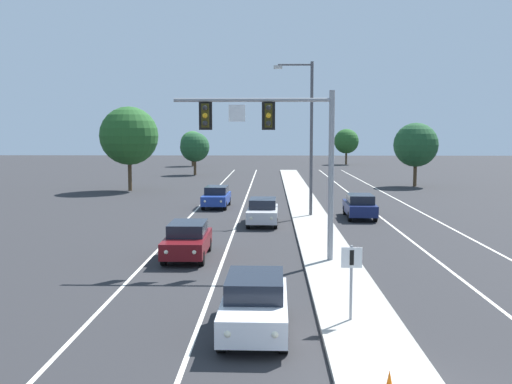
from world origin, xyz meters
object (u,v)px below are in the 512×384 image
at_px(median_sign_post, 351,271).
at_px(car_oncoming_darkred, 187,240).
at_px(car_receding_navy, 360,206).
at_px(tree_far_left_c, 193,143).
at_px(car_oncoming_white, 255,303).
at_px(overhead_signal_mast, 281,139).
at_px(car_oncoming_blue, 216,197).
at_px(tree_far_left_b, 195,147).
at_px(street_lamp_median, 308,129).
at_px(car_oncoming_silver, 263,211).
at_px(tree_far_left_a, 129,136).
at_px(tree_far_right_c, 346,141).
at_px(tree_far_right_b, 416,145).

distance_m(median_sign_post, car_oncoming_darkred, 10.84).
distance_m(car_receding_navy, tree_far_left_c, 61.57).
bearing_deg(car_receding_navy, car_oncoming_white, -106.03).
height_order(overhead_signal_mast, car_oncoming_blue, overhead_signal_mast).
bearing_deg(tree_far_left_b, car_receding_navy, -67.68).
height_order(street_lamp_median, car_oncoming_silver, street_lamp_median).
height_order(car_oncoming_white, car_oncoming_darkred, same).
bearing_deg(car_oncoming_silver, tree_far_left_a, 122.75).
bearing_deg(car_oncoming_darkred, median_sign_post, -55.94).
relative_size(car_oncoming_darkred, tree_far_left_a, 0.56).
bearing_deg(tree_far_left_c, car_receding_navy, -72.19).
relative_size(car_oncoming_white, car_receding_navy, 1.00).
height_order(median_sign_post, tree_far_right_c, tree_far_right_c).
bearing_deg(tree_far_left_a, car_oncoming_silver, -57.25).
bearing_deg(tree_far_right_b, tree_far_left_a, -169.68).
relative_size(car_oncoming_blue, tree_far_left_a, 0.56).
distance_m(tree_far_left_a, tree_far_left_b, 21.38).
bearing_deg(car_receding_navy, overhead_signal_mast, -112.33).
height_order(overhead_signal_mast, tree_far_left_c, overhead_signal_mast).
relative_size(car_oncoming_darkred, tree_far_left_c, 0.77).
relative_size(street_lamp_median, car_oncoming_white, 2.23).
relative_size(median_sign_post, car_receding_navy, 0.49).
bearing_deg(car_oncoming_white, car_receding_navy, 73.97).
xyz_separation_m(car_oncoming_blue, tree_far_left_a, (-9.50, 12.32, 4.45)).
xyz_separation_m(overhead_signal_mast, car_oncoming_silver, (-0.90, 10.43, -4.49)).
xyz_separation_m(street_lamp_median, tree_far_left_a, (-15.98, 17.20, -0.52)).
height_order(car_oncoming_white, tree_far_left_a, tree_far_left_a).
relative_size(car_oncoming_white, tree_far_right_b, 0.68).
height_order(car_oncoming_darkred, car_oncoming_silver, same).
height_order(car_oncoming_blue, tree_far_left_b, tree_far_left_b).
distance_m(overhead_signal_mast, median_sign_post, 9.05).
xyz_separation_m(overhead_signal_mast, median_sign_post, (1.91, -8.02, -3.72)).
bearing_deg(tree_far_left_c, median_sign_post, -79.14).
height_order(street_lamp_median, tree_far_right_b, street_lamp_median).
bearing_deg(car_oncoming_darkred, street_lamp_median, 63.96).
bearing_deg(median_sign_post, overhead_signal_mast, 103.42).
distance_m(street_lamp_median, car_oncoming_silver, 6.55).
distance_m(car_oncoming_darkred, tree_far_left_b, 51.29).
bearing_deg(median_sign_post, car_oncoming_silver, 98.67).
height_order(car_oncoming_white, car_oncoming_silver, same).
xyz_separation_m(car_oncoming_white, tree_far_right_b, (15.49, 44.62, 3.49)).
bearing_deg(overhead_signal_mast, car_oncoming_blue, 103.62).
bearing_deg(tree_far_right_b, car_oncoming_white, -109.14).
bearing_deg(tree_far_left_c, overhead_signal_mast, -79.42).
relative_size(median_sign_post, car_oncoming_darkred, 0.49).
relative_size(car_oncoming_white, car_oncoming_silver, 1.00).
bearing_deg(tree_far_left_a, car_oncoming_blue, -52.36).
relative_size(car_receding_navy, tree_far_right_c, 0.72).
height_order(car_receding_navy, tree_far_right_c, tree_far_right_c).
xyz_separation_m(car_oncoming_darkred, car_oncoming_silver, (3.24, 9.50, 0.00)).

